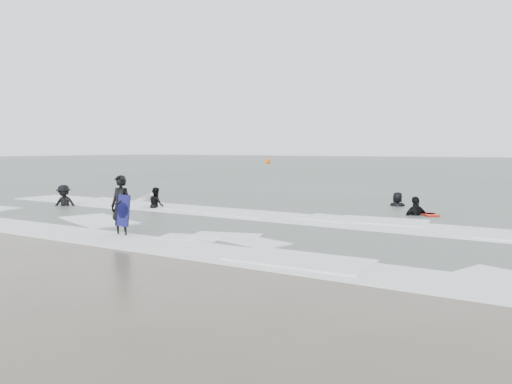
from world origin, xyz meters
The scene contains 10 objects.
ground centered at (0.00, 0.00, 0.00)m, with size 320.00×320.00×0.00m, color brown.
sea centered at (0.00, 80.00, 0.06)m, with size 320.00×320.00×0.00m, color #47544C.
surfer_centre centered at (-1.75, -0.05, 0.00)m, with size 0.70×0.46×1.93m, color black.
surfer_wading centered at (-5.69, 5.66, 0.00)m, with size 0.76×0.59×1.56m, color black.
surfer_breaker centered at (-9.96, 4.04, 0.00)m, with size 1.23×0.71×1.90m, color black.
surfer_right_near centered at (4.76, 9.51, 0.00)m, with size 1.15×0.48×1.96m, color black.
surfer_right_far centered at (3.22, 12.25, 0.00)m, with size 0.91×0.59×1.87m, color black.
surf_foam centered at (0.00, 3.70, 0.04)m, with size 30.03×9.06×0.09m.
bodyboards centered at (-0.76, 5.04, 0.50)m, with size 12.24×10.49×1.25m.
buoy centered at (-36.41, 67.02, 0.42)m, with size 1.00×1.00×1.65m.
Camera 1 is at (9.88, -10.74, 2.71)m, focal length 35.00 mm.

